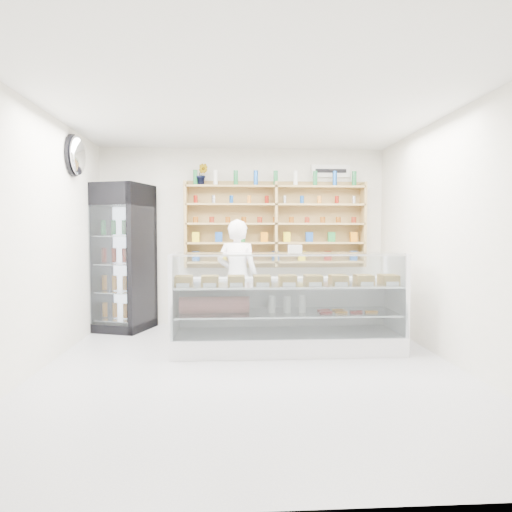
{
  "coord_description": "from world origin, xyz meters",
  "views": [
    {
      "loc": [
        -0.24,
        -4.81,
        1.47
      ],
      "look_at": [
        0.1,
        0.9,
        1.17
      ],
      "focal_mm": 32.0,
      "sensor_mm": 36.0,
      "label": 1
    }
  ],
  "objects": [
    {
      "name": "display_counter",
      "position": [
        0.47,
        0.75,
        0.34
      ],
      "size": [
        2.8,
        0.83,
        1.22
      ],
      "color": "white",
      "rests_on": "floor"
    },
    {
      "name": "potted_plant",
      "position": [
        -0.65,
        2.34,
        2.36
      ],
      "size": [
        0.2,
        0.17,
        0.33
      ],
      "primitive_type": "imported",
      "rotation": [
        0.0,
        0.0,
        -0.13
      ],
      "color": "#1E6626",
      "rests_on": "wall_shelving"
    },
    {
      "name": "security_mirror",
      "position": [
        -2.17,
        1.2,
        2.45
      ],
      "size": [
        0.15,
        0.5,
        0.5
      ],
      "primitive_type": "ellipsoid",
      "color": "silver",
      "rests_on": "left_wall"
    },
    {
      "name": "wall_shelving",
      "position": [
        0.5,
        2.34,
        1.59
      ],
      "size": [
        2.84,
        0.28,
        1.33
      ],
      "color": "tan",
      "rests_on": "back_wall"
    },
    {
      "name": "drinks_cooler",
      "position": [
        -1.85,
        2.14,
        1.1
      ],
      "size": [
        0.99,
        0.98,
        2.18
      ],
      "rotation": [
        0.0,
        0.0,
        -0.33
      ],
      "color": "black",
      "rests_on": "floor"
    },
    {
      "name": "shop_worker",
      "position": [
        -0.12,
        1.64,
        0.82
      ],
      "size": [
        0.69,
        0.55,
        1.65
      ],
      "primitive_type": "imported",
      "rotation": [
        0.0,
        0.0,
        2.85
      ],
      "color": "white",
      "rests_on": "floor"
    },
    {
      "name": "room",
      "position": [
        0.0,
        0.0,
        1.4
      ],
      "size": [
        5.0,
        5.0,
        5.0
      ],
      "color": "#B7B8BD",
      "rests_on": "ground"
    },
    {
      "name": "wall_sign",
      "position": [
        1.4,
        2.47,
        2.45
      ],
      "size": [
        0.62,
        0.03,
        0.2
      ],
      "primitive_type": "cube",
      "color": "white",
      "rests_on": "back_wall"
    }
  ]
}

